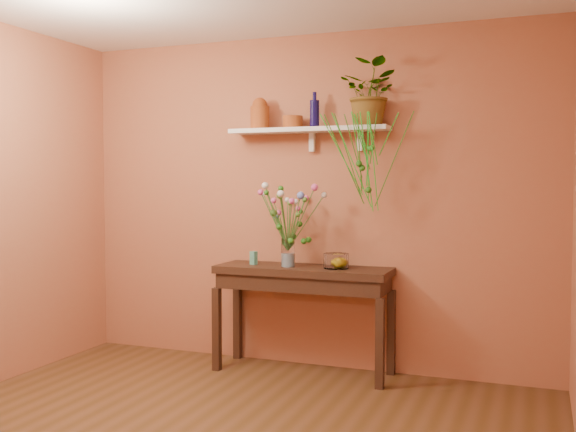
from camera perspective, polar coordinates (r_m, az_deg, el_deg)
name	(u,v)px	position (r m, az deg, el deg)	size (l,w,h in m)	color
room	(185,212)	(3.57, -8.95, 0.39)	(4.04, 4.04, 2.70)	brown
sideboard	(303,282)	(5.21, 1.32, -5.74)	(1.39, 0.45, 0.84)	#392416
wall_shelf	(310,131)	(5.27, 1.89, 7.40)	(1.30, 0.24, 0.19)	white
terracotta_jug	(260,114)	(5.43, -2.46, 8.80)	(0.19, 0.19, 0.26)	#984519
terracotta_pot	(293,122)	(5.33, 0.41, 8.12)	(0.16, 0.16, 0.10)	#984519
blue_bottle	(315,113)	(5.27, 2.31, 8.89)	(0.08, 0.08, 0.28)	#100B3D
spider_plant	(372,93)	(5.16, 7.24, 10.49)	(0.45, 0.39, 0.49)	#256416
plant_fronds	(364,159)	(4.96, 6.57, 4.96)	(0.70, 0.30, 0.74)	#256416
glass_vase	(288,255)	(5.18, 0.00, -3.37)	(0.11, 0.11, 0.22)	white
bouquet	(289,209)	(5.15, 0.08, 0.57)	(0.57, 0.56, 0.54)	#386B28
glass_bowl	(336,262)	(5.09, 4.18, -3.95)	(0.19, 0.19, 0.12)	white
lemon	(338,262)	(5.11, 4.38, -4.01)	(0.08, 0.08, 0.08)	gold
carton	(254,258)	(5.33, -2.99, -3.64)	(0.05, 0.04, 0.11)	teal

